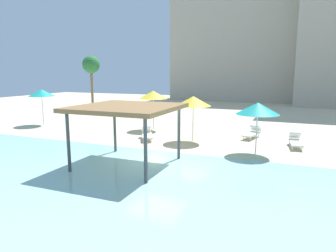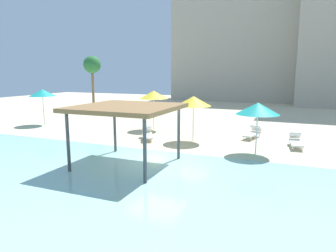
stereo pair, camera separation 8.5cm
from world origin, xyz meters
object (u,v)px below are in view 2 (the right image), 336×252
(beach_umbrella_yellow_4, at_px, (193,101))
(lounge_chair_1, at_px, (147,134))
(lounge_chair_0, at_px, (296,141))
(beach_umbrella_teal_1, at_px, (258,109))
(beach_umbrella_teal_2, at_px, (42,93))
(lounge_chair_4, at_px, (253,133))
(shade_pavilion, at_px, (127,109))
(beach_umbrella_yellow_0, at_px, (154,95))
(palm_tree_1, at_px, (92,66))

(beach_umbrella_yellow_4, relative_size, lounge_chair_1, 1.40)
(lounge_chair_0, bearing_deg, beach_umbrella_teal_1, -44.74)
(beach_umbrella_teal_1, xyz_separation_m, beach_umbrella_teal_2, (-16.79, 2.71, 0.22))
(beach_umbrella_teal_1, bearing_deg, lounge_chair_0, 50.84)
(beach_umbrella_yellow_4, bearing_deg, beach_umbrella_teal_2, 175.04)
(beach_umbrella_teal_1, bearing_deg, lounge_chair_4, 99.36)
(shade_pavilion, xyz_separation_m, beach_umbrella_yellow_0, (-2.68, 8.43, 0.01))
(beach_umbrella_yellow_4, distance_m, palm_tree_1, 18.82)
(beach_umbrella_yellow_0, distance_m, beach_umbrella_teal_1, 8.80)
(lounge_chair_0, xyz_separation_m, palm_tree_1, (-20.99, 10.07, 4.54))
(lounge_chair_1, height_order, lounge_chair_4, same)
(palm_tree_1, bearing_deg, lounge_chair_1, -42.66)
(beach_umbrella_yellow_0, bearing_deg, beach_umbrella_yellow_4, -33.94)
(beach_umbrella_teal_1, relative_size, lounge_chair_4, 1.32)
(shade_pavilion, xyz_separation_m, lounge_chair_4, (4.43, 8.10, -2.19))
(lounge_chair_4, bearing_deg, beach_umbrella_yellow_4, -41.67)
(lounge_chair_1, bearing_deg, beach_umbrella_teal_1, 53.16)
(shade_pavilion, xyz_separation_m, lounge_chair_0, (6.96, 6.58, -2.19))
(beach_umbrella_yellow_0, distance_m, beach_umbrella_teal_2, 9.17)
(lounge_chair_0, xyz_separation_m, lounge_chair_4, (-2.53, 1.52, 0.00))
(lounge_chair_1, bearing_deg, lounge_chair_4, 86.83)
(beach_umbrella_teal_2, bearing_deg, lounge_chair_4, 4.04)
(beach_umbrella_teal_1, distance_m, beach_umbrella_yellow_4, 4.20)
(beach_umbrella_yellow_0, relative_size, beach_umbrella_teal_2, 1.00)
(beach_umbrella_yellow_0, height_order, lounge_chair_4, beach_umbrella_yellow_0)
(beach_umbrella_yellow_0, bearing_deg, palm_tree_1, 144.07)
(lounge_chair_4, bearing_deg, lounge_chair_0, 72.62)
(shade_pavilion, xyz_separation_m, beach_umbrella_yellow_4, (1.18, 5.84, -0.10))
(beach_umbrella_teal_2, bearing_deg, beach_umbrella_yellow_0, 9.24)
(beach_umbrella_yellow_4, distance_m, lounge_chair_4, 4.48)
(beach_umbrella_teal_2, distance_m, palm_tree_1, 10.23)
(palm_tree_1, bearing_deg, beach_umbrella_yellow_4, -35.43)
(beach_umbrella_yellow_0, height_order, palm_tree_1, palm_tree_1)
(beach_umbrella_yellow_4, xyz_separation_m, lounge_chair_0, (5.79, 0.74, -2.10))
(shade_pavilion, bearing_deg, lounge_chair_1, 107.30)
(beach_umbrella_teal_2, xyz_separation_m, palm_tree_1, (-2.30, 9.70, 2.33))
(beach_umbrella_teal_2, relative_size, palm_tree_1, 0.48)
(beach_umbrella_teal_2, bearing_deg, beach_umbrella_teal_1, -9.16)
(beach_umbrella_yellow_0, relative_size, lounge_chair_4, 1.43)
(beach_umbrella_yellow_0, relative_size, lounge_chair_1, 1.45)
(beach_umbrella_teal_2, relative_size, beach_umbrella_yellow_4, 1.04)
(lounge_chair_4, bearing_deg, palm_tree_1, -101.36)
(beach_umbrella_teal_2, height_order, lounge_chair_4, beach_umbrella_teal_2)
(beach_umbrella_teal_1, relative_size, palm_tree_1, 0.44)
(shade_pavilion, relative_size, lounge_chair_1, 2.17)
(beach_umbrella_yellow_4, xyz_separation_m, lounge_chair_1, (-2.80, -0.61, -2.10))
(beach_umbrella_yellow_0, distance_m, lounge_chair_1, 4.03)
(shade_pavilion, distance_m, beach_umbrella_yellow_0, 8.84)
(shade_pavilion, distance_m, beach_umbrella_yellow_4, 5.95)
(beach_umbrella_yellow_0, relative_size, palm_tree_1, 0.47)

